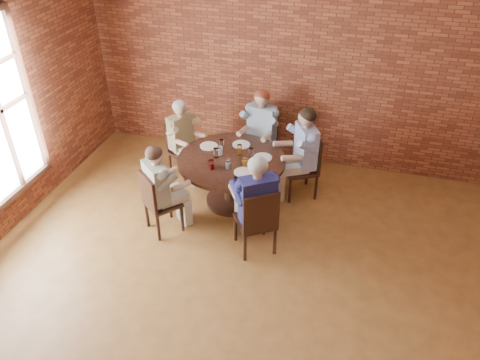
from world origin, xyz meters
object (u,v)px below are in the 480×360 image
(diner_b, at_px, (260,132))
(chair_b, at_px, (262,139))
(chair_e, at_px, (258,220))
(diner_c, at_px, (184,140))
(chair_c, at_px, (181,147))
(diner_d, at_px, (161,190))
(diner_e, at_px, (256,204))
(smartphone, at_px, (238,175))
(dining_table, at_px, (232,172))
(chair_d, at_px, (157,201))
(chair_a, at_px, (306,163))
(diner_a, at_px, (301,154))

(diner_b, bearing_deg, chair_b, 90.00)
(chair_e, bearing_deg, chair_b, -111.24)
(chair_b, xyz_separation_m, diner_c, (-1.11, -0.57, 0.12))
(chair_b, relative_size, chair_c, 1.06)
(diner_c, bearing_deg, diner_d, -143.20)
(chair_b, relative_size, diner_d, 0.74)
(diner_c, distance_m, diner_e, 2.01)
(diner_b, xyz_separation_m, diner_d, (-0.89, -1.80, -0.04))
(chair_e, distance_m, smartphone, 0.74)
(dining_table, height_order, chair_b, chair_b)
(chair_d, bearing_deg, diner_b, -76.60)
(diner_c, height_order, chair_e, diner_c)
(diner_e, bearing_deg, diner_d, -34.65)
(chair_a, bearing_deg, diner_d, -79.22)
(diner_c, distance_m, smartphone, 1.42)
(diner_c, bearing_deg, chair_c, 90.00)
(diner_c, distance_m, chair_d, 1.40)
(diner_c, height_order, smartphone, diner_c)
(chair_b, bearing_deg, dining_table, -90.00)
(chair_d, relative_size, smartphone, 5.99)
(chair_a, distance_m, chair_e, 1.52)
(diner_a, relative_size, diner_d, 1.07)
(diner_a, bearing_deg, chair_b, -156.53)
(diner_a, bearing_deg, dining_table, -90.00)
(chair_c, xyz_separation_m, smartphone, (1.19, -0.90, 0.26))
(chair_c, bearing_deg, diner_d, -140.59)
(diner_a, xyz_separation_m, diner_b, (-0.73, 0.48, -0.01))
(chair_a, bearing_deg, diner_c, -116.66)
(chair_a, height_order, diner_a, diner_a)
(chair_b, xyz_separation_m, diner_d, (-0.90, -1.89, 0.14))
(diner_b, distance_m, diner_c, 1.20)
(diner_e, bearing_deg, chair_a, -140.16)
(chair_c, distance_m, diner_e, 2.10)
(chair_a, height_order, chair_d, chair_a)
(diner_a, xyz_separation_m, diner_c, (-1.83, -0.00, -0.06))
(chair_b, distance_m, diner_c, 1.26)
(diner_b, distance_m, smartphone, 1.34)
(diner_a, bearing_deg, diner_c, -118.00)
(diner_d, xyz_separation_m, chair_e, (1.33, -0.11, -0.13))
(chair_e, xyz_separation_m, diner_e, (-0.05, 0.08, 0.18))
(diner_c, xyz_separation_m, diner_d, (0.21, -1.32, 0.01))
(dining_table, distance_m, diner_c, 1.04)
(chair_e, height_order, smartphone, chair_e)
(chair_d, bearing_deg, chair_e, -141.74)
(diner_d, height_order, smartphone, diner_d)
(diner_d, bearing_deg, dining_table, -90.00)
(diner_a, relative_size, diner_b, 1.02)
(chair_c, height_order, diner_e, diner_e)
(diner_a, bearing_deg, diner_b, -151.16)
(dining_table, height_order, diner_e, diner_e)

